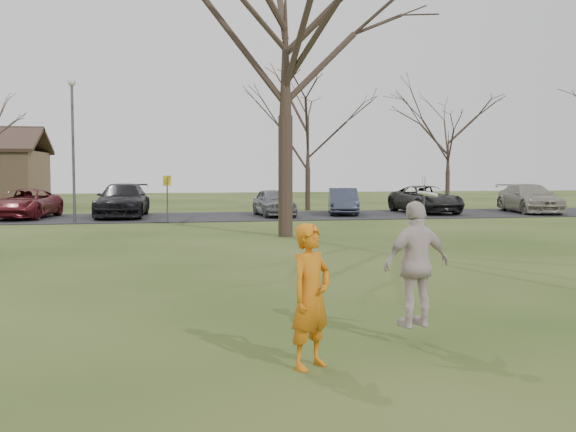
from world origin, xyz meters
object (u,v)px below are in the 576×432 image
at_px(car_5, 343,201).
at_px(catching_play, 417,264).
at_px(car_6, 426,199).
at_px(car_7, 529,198).
at_px(car_3, 123,200).
at_px(car_4, 274,202).
at_px(player_defender, 311,296).
at_px(lamp_post, 73,132).
at_px(car_2, 25,204).
at_px(big_tree, 285,33).

xyz_separation_m(car_5, catching_play, (-5.83, -24.73, 0.37)).
xyz_separation_m(car_6, car_7, (5.58, -0.74, 0.04)).
distance_m(car_3, car_4, 7.37).
bearing_deg(player_defender, car_7, 17.96).
relative_size(car_5, catching_play, 2.23).
relative_size(car_5, car_7, 0.78).
bearing_deg(player_defender, lamp_post, 66.65).
height_order(player_defender, car_2, player_defender).
xyz_separation_m(car_6, catching_play, (-10.42, -24.94, 0.32)).
distance_m(car_5, catching_play, 25.41).
xyz_separation_m(car_6, lamp_post, (-17.51, -2.97, 3.21)).
bearing_deg(big_tree, car_2, 135.58).
distance_m(car_7, catching_play, 29.01).
xyz_separation_m(player_defender, car_6, (12.05, 25.73, -0.10)).
bearing_deg(car_4, car_3, 170.25).
bearing_deg(car_5, car_6, 15.10).
xyz_separation_m(player_defender, big_tree, (2.54, 15.26, 6.14)).
height_order(catching_play, lamp_post, lamp_post).
bearing_deg(car_2, player_defender, -63.05).
height_order(car_2, car_7, car_7).
bearing_deg(car_7, big_tree, -139.72).
distance_m(car_3, big_tree, 13.60).
relative_size(car_4, catching_play, 2.19).
distance_m(car_6, big_tree, 15.46).
height_order(car_5, lamp_post, lamp_post).
xyz_separation_m(car_2, car_6, (20.11, 0.08, 0.03)).
height_order(car_5, big_tree, big_tree).
bearing_deg(catching_play, car_2, 111.29).
distance_m(car_7, big_tree, 18.99).
bearing_deg(car_5, lamp_post, -155.56).
height_order(car_4, car_5, car_4).
distance_m(player_defender, car_3, 25.98).
relative_size(car_2, catching_play, 2.71).
xyz_separation_m(catching_play, lamp_post, (-7.09, 21.97, 2.89)).
distance_m(car_3, car_5, 11.03).
distance_m(catching_play, big_tree, 15.66).
relative_size(car_2, car_4, 1.24).
distance_m(catching_play, lamp_post, 23.27).
relative_size(player_defender, lamp_post, 0.27).
bearing_deg(car_4, player_defender, -102.15).
bearing_deg(car_4, car_5, 5.16).
bearing_deg(car_3, catching_play, -74.00).
bearing_deg(car_4, car_2, 172.99).
relative_size(car_7, big_tree, 0.37).
xyz_separation_m(car_5, big_tree, (-4.92, -10.25, 6.29)).
bearing_deg(catching_play, car_7, 56.53).
bearing_deg(catching_play, car_3, 101.77).
height_order(car_4, lamp_post, lamp_post).
xyz_separation_m(player_defender, car_7, (17.63, 24.99, -0.06)).
height_order(car_3, catching_play, catching_play).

